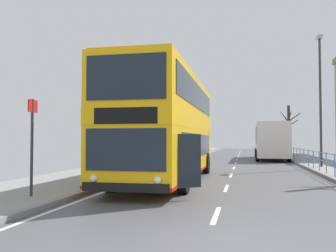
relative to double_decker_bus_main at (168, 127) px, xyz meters
name	(u,v)px	position (x,y,z in m)	size (l,w,h in m)	color
ground	(160,243)	(1.80, -9.23, -2.24)	(15.80, 140.00, 0.20)	#4D4D52
double_decker_bus_main	(168,127)	(0.00, 0.00, 0.00)	(3.32, 11.63, 4.35)	#F4B20F
background_bus_far_lane	(271,140)	(5.46, 18.72, -0.55)	(2.82, 10.56, 3.17)	white
pedestrian_railing_far_kerb	(323,158)	(6.97, 4.23, -1.47)	(0.05, 28.45, 1.01)	#598CC6
bus_stop_sign_near	(32,136)	(-2.76, -5.76, -0.45)	(0.08, 0.44, 2.76)	#2D2D33
street_lamp_far_side	(320,90)	(7.66, 8.12, 2.43)	(0.28, 0.60, 7.91)	#38383D
bare_tree_far_00	(289,128)	(8.29, 29.57, 0.80)	(2.06, 2.45, 5.63)	#423328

